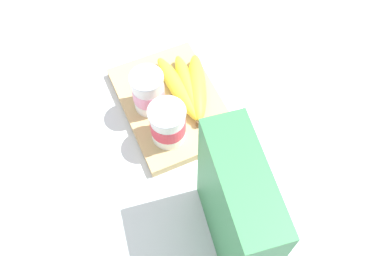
{
  "coord_description": "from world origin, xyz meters",
  "views": [
    {
      "loc": [
        -0.49,
        0.17,
        0.77
      ],
      "look_at": [
        -0.11,
        0.0,
        0.07
      ],
      "focal_mm": 39.49,
      "sensor_mm": 36.0,
      "label": 1
    }
  ],
  "objects_px": {
    "banana_bunch": "(188,87)",
    "yogurt_cup_front": "(168,124)",
    "cutting_board": "(172,104)",
    "cereal_box": "(236,209)",
    "yogurt_cup_back": "(148,92)"
  },
  "relations": [
    {
      "from": "cutting_board",
      "to": "yogurt_cup_front",
      "type": "bearing_deg",
      "value": 153.24
    },
    {
      "from": "yogurt_cup_front",
      "to": "banana_bunch",
      "type": "distance_m",
      "value": 0.12
    },
    {
      "from": "cereal_box",
      "to": "cutting_board",
      "type": "bearing_deg",
      "value": -173.51
    },
    {
      "from": "yogurt_cup_back",
      "to": "yogurt_cup_front",
      "type": "bearing_deg",
      "value": -175.08
    },
    {
      "from": "yogurt_cup_front",
      "to": "banana_bunch",
      "type": "xyz_separation_m",
      "value": [
        0.08,
        -0.08,
        -0.03
      ]
    },
    {
      "from": "cutting_board",
      "to": "cereal_box",
      "type": "height_order",
      "value": "cereal_box"
    },
    {
      "from": "cereal_box",
      "to": "yogurt_cup_back",
      "type": "xyz_separation_m",
      "value": [
        0.31,
        0.03,
        -0.06
      ]
    },
    {
      "from": "cereal_box",
      "to": "banana_bunch",
      "type": "height_order",
      "value": "cereal_box"
    },
    {
      "from": "cutting_board",
      "to": "banana_bunch",
      "type": "relative_size",
      "value": 1.44
    },
    {
      "from": "cereal_box",
      "to": "yogurt_cup_back",
      "type": "distance_m",
      "value": 0.32
    },
    {
      "from": "cutting_board",
      "to": "yogurt_cup_back",
      "type": "relative_size",
      "value": 2.86
    },
    {
      "from": "yogurt_cup_front",
      "to": "cutting_board",
      "type": "bearing_deg",
      "value": -26.76
    },
    {
      "from": "yogurt_cup_front",
      "to": "yogurt_cup_back",
      "type": "bearing_deg",
      "value": 4.92
    },
    {
      "from": "banana_bunch",
      "to": "yogurt_cup_front",
      "type": "bearing_deg",
      "value": 136.26
    },
    {
      "from": "cutting_board",
      "to": "banana_bunch",
      "type": "xyz_separation_m",
      "value": [
        0.01,
        -0.04,
        0.03
      ]
    }
  ]
}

